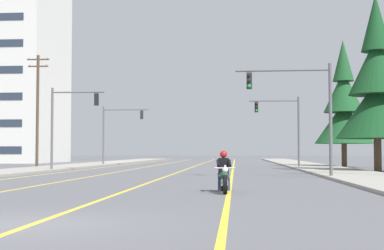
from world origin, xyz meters
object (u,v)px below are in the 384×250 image
at_px(traffic_signal_near_right, 302,102).
at_px(traffic_signal_mid_right, 284,121).
at_px(utility_pole_left_near, 38,107).
at_px(conifer_tree_right_verge_far, 344,109).
at_px(conifer_tree_right_verge_near, 377,90).
at_px(motorcycle_with_rider, 224,176).
at_px(traffic_signal_mid_left, 117,126).
at_px(traffic_signal_near_left, 67,116).

distance_m(traffic_signal_near_right, traffic_signal_mid_right, 18.60).
distance_m(utility_pole_left_near, conifer_tree_right_verge_far, 28.31).
distance_m(traffic_signal_near_right, utility_pole_left_near, 30.32).
bearing_deg(conifer_tree_right_verge_near, conifer_tree_right_verge_far, 90.72).
height_order(traffic_signal_near_right, conifer_tree_right_verge_near, conifer_tree_right_verge_near).
bearing_deg(motorcycle_with_rider, traffic_signal_mid_left, 107.26).
relative_size(traffic_signal_near_right, utility_pole_left_near, 0.59).
xyz_separation_m(traffic_signal_near_left, conifer_tree_right_verge_far, (22.33, 10.91, 1.28)).
relative_size(motorcycle_with_rider, utility_pole_left_near, 0.21).
height_order(motorcycle_with_rider, traffic_signal_near_left, traffic_signal_near_left).
xyz_separation_m(motorcycle_with_rider, conifer_tree_right_verge_far, (10.21, 32.30, 4.74)).
bearing_deg(conifer_tree_right_verge_far, traffic_signal_near_left, -153.95).
bearing_deg(utility_pole_left_near, traffic_signal_mid_right, -5.25).
xyz_separation_m(utility_pole_left_near, conifer_tree_right_verge_far, (28.30, 0.53, -0.29)).
distance_m(traffic_signal_near_left, utility_pole_left_near, 12.08).
xyz_separation_m(motorcycle_with_rider, traffic_signal_mid_left, (-12.13, 39.02, 3.51)).
relative_size(motorcycle_with_rider, traffic_signal_near_left, 0.35).
bearing_deg(traffic_signal_mid_right, conifer_tree_right_verge_near, -57.31).
relative_size(traffic_signal_near_left, conifer_tree_right_verge_far, 0.53).
relative_size(traffic_signal_mid_right, conifer_tree_right_verge_near, 0.49).
xyz_separation_m(traffic_signal_near_right, traffic_signal_mid_right, (0.62, 18.59, -0.05)).
distance_m(motorcycle_with_rider, traffic_signal_mid_right, 30.24).
bearing_deg(traffic_signal_near_right, traffic_signal_mid_right, 88.09).
xyz_separation_m(traffic_signal_mid_left, conifer_tree_right_verge_near, (22.48, -18.24, 1.70)).
relative_size(motorcycle_with_rider, traffic_signal_near_right, 0.35).
distance_m(traffic_signal_near_left, conifer_tree_right_verge_near, 22.55).
bearing_deg(traffic_signal_mid_right, motorcycle_with_rider, -98.89).
xyz_separation_m(traffic_signal_near_left, conifer_tree_right_verge_near, (22.47, -0.60, 1.75)).
height_order(traffic_signal_near_left, conifer_tree_right_verge_far, conifer_tree_right_verge_far).
height_order(traffic_signal_mid_left, conifer_tree_right_verge_near, conifer_tree_right_verge_near).
xyz_separation_m(motorcycle_with_rider, traffic_signal_near_right, (4.02, 11.09, 3.53)).
height_order(utility_pole_left_near, conifer_tree_right_verge_near, conifer_tree_right_verge_near).
bearing_deg(conifer_tree_right_verge_near, traffic_signal_mid_left, 140.95).
relative_size(traffic_signal_near_right, traffic_signal_near_left, 1.00).
bearing_deg(utility_pole_left_near, traffic_signal_near_right, -43.07).
xyz_separation_m(traffic_signal_mid_right, conifer_tree_right_verge_far, (5.56, 2.62, 1.26)).
relative_size(traffic_signal_near_right, traffic_signal_mid_left, 1.00).
xyz_separation_m(traffic_signal_near_right, conifer_tree_right_verge_near, (6.33, 9.69, 1.67)).
height_order(traffic_signal_near_left, utility_pole_left_near, utility_pole_left_near).
relative_size(motorcycle_with_rider, conifer_tree_right_verge_near, 0.17).
distance_m(motorcycle_with_rider, traffic_signal_near_left, 24.82).
distance_m(traffic_signal_mid_left, conifer_tree_right_verge_far, 23.35).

